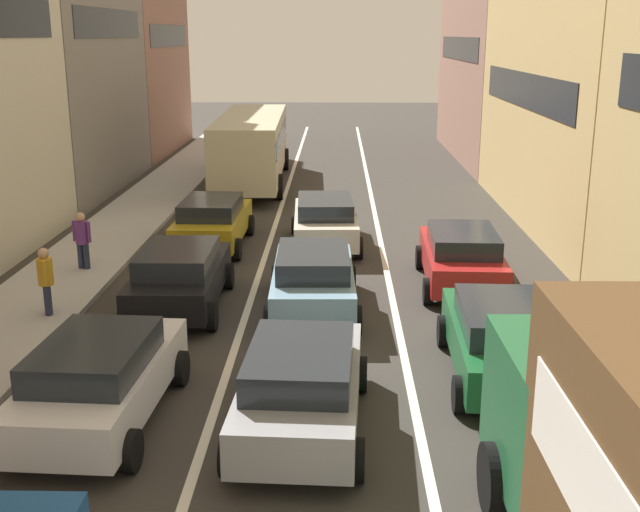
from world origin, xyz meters
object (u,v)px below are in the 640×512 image
object	(u,v)px
coupe_centre_lane_fourth	(325,220)
sedan_right_lane_behind_truck	(503,338)
sedan_centre_lane_second	(301,385)
wagon_left_lane_second	(100,378)
pedestrian_mid_sidewalk	(82,239)
sedan_left_lane_third	(180,276)
pedestrian_far_sidewalk	(46,279)
sedan_left_lane_fourth	(212,221)
hatchback_centre_lane_third	(313,278)
wagon_right_lane_far	(462,256)
bus_mid_queue_primary	(252,143)

from	to	relation	value
coupe_centre_lane_fourth	sedan_right_lane_behind_truck	distance (m)	9.92
sedan_centre_lane_second	wagon_left_lane_second	size ratio (longest dim) A/B	1.00
pedestrian_mid_sidewalk	sedan_left_lane_third	bearing A→B (deg)	65.67
coupe_centre_lane_fourth	sedan_right_lane_behind_truck	size ratio (longest dim) A/B	1.00
sedan_centre_lane_second	pedestrian_far_sidewalk	size ratio (longest dim) A/B	2.64
wagon_left_lane_second	sedan_left_lane_fourth	size ratio (longest dim) A/B	1.01
hatchback_centre_lane_third	pedestrian_far_sidewalk	distance (m)	5.91
hatchback_centre_lane_third	pedestrian_mid_sidewalk	size ratio (longest dim) A/B	2.61
coupe_centre_lane_fourth	sedan_left_lane_fourth	distance (m)	3.34
pedestrian_far_sidewalk	wagon_right_lane_far	bearing A→B (deg)	176.79
wagon_right_lane_far	coupe_centre_lane_fourth	bearing A→B (deg)	44.28
sedan_left_lane_third	pedestrian_mid_sidewalk	size ratio (longest dim) A/B	2.60
sedan_centre_lane_second	wagon_left_lane_second	distance (m)	3.28
sedan_left_lane_fourth	wagon_right_lane_far	bearing A→B (deg)	-117.00
pedestrian_mid_sidewalk	hatchback_centre_lane_third	bearing A→B (deg)	82.03
sedan_centre_lane_second	sedan_right_lane_behind_truck	size ratio (longest dim) A/B	1.00
sedan_left_lane_third	pedestrian_mid_sidewalk	world-z (taller)	pedestrian_mid_sidewalk
sedan_centre_lane_second	sedan_left_lane_third	size ratio (longest dim) A/B	1.01
sedan_left_lane_third	sedan_centre_lane_second	bearing A→B (deg)	-152.52
sedan_centre_lane_second	sedan_left_lane_fourth	xyz separation A→B (m)	(-3.14, 11.21, 0.00)
sedan_centre_lane_second	coupe_centre_lane_fourth	distance (m)	11.40
sedan_right_lane_behind_truck	pedestrian_far_sidewalk	size ratio (longest dim) A/B	2.63
wagon_right_lane_far	bus_mid_queue_primary	size ratio (longest dim) A/B	0.41
sedan_right_lane_behind_truck	pedestrian_far_sidewalk	xyz separation A→B (m)	(-9.45, 2.87, 0.15)
hatchback_centre_lane_third	wagon_right_lane_far	bearing A→B (deg)	-63.18
sedan_centre_lane_second	bus_mid_queue_primary	world-z (taller)	bus_mid_queue_primary
sedan_left_lane_fourth	wagon_left_lane_second	bearing A→B (deg)	-179.52
sedan_left_lane_third	sedan_left_lane_fourth	xyz separation A→B (m)	(-0.09, 5.46, 0.00)
hatchback_centre_lane_third	sedan_right_lane_behind_truck	world-z (taller)	same
pedestrian_far_sidewalk	sedan_right_lane_behind_truck	bearing A→B (deg)	144.53
sedan_right_lane_behind_truck	pedestrian_mid_sidewalk	bearing A→B (deg)	58.79
hatchback_centre_lane_third	sedan_left_lane_third	size ratio (longest dim) A/B	1.01
sedan_left_lane_third	pedestrian_mid_sidewalk	distance (m)	4.12
wagon_left_lane_second	bus_mid_queue_primary	bearing A→B (deg)	2.39
coupe_centre_lane_fourth	pedestrian_mid_sidewalk	size ratio (longest dim) A/B	2.63
wagon_right_lane_far	pedestrian_mid_sidewalk	bearing A→B (deg)	86.83
pedestrian_far_sidewalk	bus_mid_queue_primary	bearing A→B (deg)	-118.35
sedan_centre_lane_second	hatchback_centre_lane_third	size ratio (longest dim) A/B	1.01
bus_mid_queue_primary	pedestrian_far_sidewalk	bearing A→B (deg)	168.54
coupe_centre_lane_fourth	pedestrian_far_sidewalk	xyz separation A→B (m)	(-6.05, -6.45, 0.15)
coupe_centre_lane_fourth	sedan_right_lane_behind_truck	bearing A→B (deg)	-162.20
sedan_centre_lane_second	hatchback_centre_lane_third	distance (m)	5.60
wagon_right_lane_far	pedestrian_mid_sidewalk	size ratio (longest dim) A/B	2.63
wagon_right_lane_far	pedestrian_far_sidewalk	bearing A→B (deg)	107.40
sedan_right_lane_behind_truck	pedestrian_far_sidewalk	world-z (taller)	pedestrian_far_sidewalk
wagon_right_lane_far	sedan_right_lane_behind_truck	bearing A→B (deg)	-178.72
wagon_right_lane_far	bus_mid_queue_primary	xyz separation A→B (m)	(-6.70, 13.75, 0.96)
wagon_left_lane_second	pedestrian_mid_sidewalk	xyz separation A→B (m)	(-2.88, 8.27, 0.15)
sedan_left_lane_third	wagon_right_lane_far	bearing A→B (deg)	-75.44
hatchback_centre_lane_third	coupe_centre_lane_fourth	world-z (taller)	same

